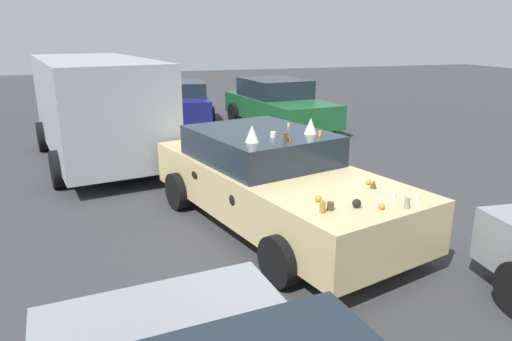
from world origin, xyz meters
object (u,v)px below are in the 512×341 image
at_px(art_car_decorated, 272,180).
at_px(parked_sedan_near_left, 278,104).
at_px(parked_sedan_near_right, 179,101).
at_px(parked_van_far_left, 97,105).

relative_size(art_car_decorated, parked_sedan_near_left, 1.08).
relative_size(art_car_decorated, parked_sedan_near_right, 1.22).
xyz_separation_m(art_car_decorated, parked_sedan_near_left, (6.99, -2.70, 0.03)).
bearing_deg(parked_van_far_left, parked_sedan_near_right, 139.03).
bearing_deg(parked_sedan_near_left, parked_sedan_near_right, -130.36).
height_order(art_car_decorated, parked_sedan_near_left, art_car_decorated).
xyz_separation_m(parked_van_far_left, parked_sedan_near_left, (2.36, -5.18, -0.54)).
xyz_separation_m(art_car_decorated, parked_van_far_left, (4.63, 2.48, 0.57)).
bearing_deg(parked_sedan_near_left, art_car_decorated, -28.27).
height_order(parked_van_far_left, parked_sedan_near_left, parked_van_far_left).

